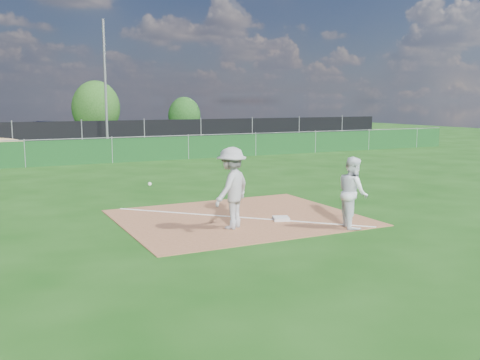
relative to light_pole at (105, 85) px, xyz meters
name	(u,v)px	position (x,y,z in m)	size (l,w,h in m)	color
ground	(141,175)	(-1.50, -12.70, -4.00)	(90.00, 90.00, 0.00)	#12400D
infield_dirt	(238,218)	(-1.50, -21.70, -3.99)	(6.00, 5.00, 0.02)	brown
foul_line	(238,217)	(-1.50, -21.70, -3.98)	(0.08, 7.00, 0.01)	white
green_fence	(112,151)	(-1.50, -7.70, -3.40)	(44.00, 0.05, 1.20)	#103B16
black_fence	(82,135)	(-1.50, 0.30, -3.10)	(46.00, 0.04, 1.80)	black
parking_lot	(70,144)	(-1.50, 5.30, -4.00)	(46.00, 9.00, 0.01)	black
light_pole	(105,85)	(0.00, 0.00, 0.00)	(0.16, 0.16, 8.00)	slate
first_base	(281,219)	(-0.68, -22.49, -3.94)	(0.40, 0.40, 0.08)	silver
play_at_first	(232,188)	(-2.16, -22.68, -3.01)	(2.84, 1.31, 1.93)	#ABACAE
runner	(353,192)	(0.48, -23.87, -3.14)	(0.84, 0.65, 1.72)	white
car_mid	(53,133)	(-2.72, 4.20, -3.15)	(1.77, 5.09, 1.68)	black
car_right	(129,134)	(2.74, 5.08, -3.37)	(1.75, 4.30, 1.25)	black
tree_mid	(96,108)	(1.85, 12.22, -1.56)	(4.00, 4.00, 4.74)	#382316
tree_right	(184,116)	(9.37, 11.13, -2.25)	(2.86, 2.86, 3.40)	#382316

